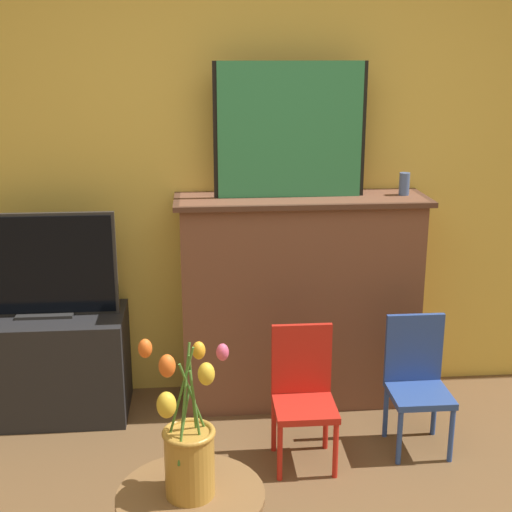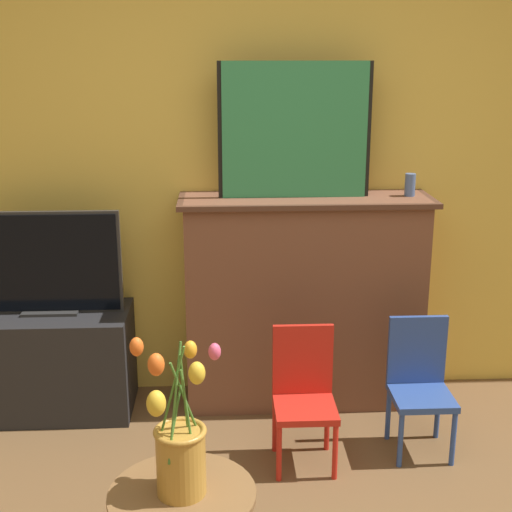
% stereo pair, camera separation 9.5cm
% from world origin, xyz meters
% --- Properties ---
extents(wall_back, '(8.00, 0.06, 2.70)m').
position_xyz_m(wall_back, '(0.00, 2.13, 1.35)').
color(wall_back, '#EAC651').
rests_on(wall_back, ground).
extents(fireplace_mantel, '(1.26, 0.39, 1.10)m').
position_xyz_m(fireplace_mantel, '(0.18, 1.93, 0.56)').
color(fireplace_mantel, brown).
rests_on(fireplace_mantel, ground).
extents(painting, '(0.74, 0.03, 0.65)m').
position_xyz_m(painting, '(0.13, 1.93, 1.42)').
color(painting, black).
rests_on(painting, fireplace_mantel).
extents(mantel_candle, '(0.05, 0.05, 0.11)m').
position_xyz_m(mantel_candle, '(0.70, 1.93, 1.15)').
color(mantel_candle, '#4C6699').
rests_on(mantel_candle, fireplace_mantel).
extents(tv_stand, '(0.77, 0.42, 0.53)m').
position_xyz_m(tv_stand, '(-1.09, 1.87, 0.27)').
color(tv_stand, '#232326').
rests_on(tv_stand, ground).
extents(tv_monitor, '(0.72, 0.12, 0.52)m').
position_xyz_m(tv_monitor, '(-1.09, 1.87, 0.78)').
color(tv_monitor, '#2D2D2D').
rests_on(tv_monitor, tv_stand).
extents(chair_red, '(0.27, 0.27, 0.62)m').
position_xyz_m(chair_red, '(0.12, 1.35, 0.34)').
color(chair_red, red).
rests_on(chair_red, ground).
extents(chair_blue, '(0.27, 0.27, 0.62)m').
position_xyz_m(chair_blue, '(0.67, 1.43, 0.34)').
color(chair_blue, '#2D4C99').
rests_on(chair_blue, ground).
extents(vase_tulips, '(0.28, 0.25, 0.54)m').
position_xyz_m(vase_tulips, '(-0.37, 0.47, 0.60)').
color(vase_tulips, '#B78433').
rests_on(vase_tulips, side_table).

